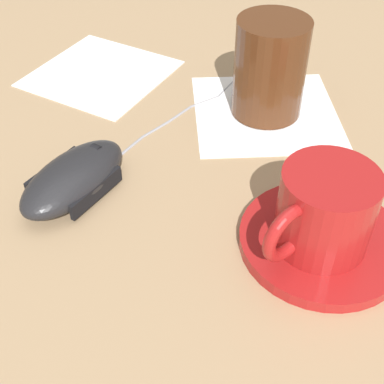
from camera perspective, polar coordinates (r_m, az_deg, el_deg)
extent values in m
plane|color=#9E7F5B|center=(0.55, 1.06, 5.31)|extent=(3.00, 3.00, 0.00)
cylinder|color=maroon|center=(0.46, 13.65, -5.06)|extent=(0.14, 0.14, 0.01)
cylinder|color=maroon|center=(0.43, 14.07, -1.84)|extent=(0.08, 0.08, 0.07)
torus|color=maroon|center=(0.40, 10.25, -4.29)|extent=(0.04, 0.04, 0.05)
ellipsoid|color=black|center=(0.50, -12.54, 1.48)|extent=(0.13, 0.10, 0.03)
cylinder|color=black|center=(0.51, -10.20, 4.34)|extent=(0.01, 0.01, 0.01)
cube|color=black|center=(0.51, -14.64, 2.17)|extent=(0.06, 0.03, 0.02)
cube|color=black|center=(0.48, -10.15, -0.03)|extent=(0.06, 0.03, 0.02)
cylinder|color=gray|center=(0.55, -6.50, 4.97)|extent=(0.04, 0.02, 0.00)
cylinder|color=gray|center=(0.57, -3.89, 6.79)|extent=(0.03, 0.02, 0.00)
cylinder|color=gray|center=(0.59, -1.30, 8.40)|extent=(0.03, 0.02, 0.00)
cylinder|color=gray|center=(0.62, 1.38, 9.70)|extent=(0.03, 0.03, 0.00)
cylinder|color=gray|center=(0.64, 3.66, 10.98)|extent=(0.04, 0.02, 0.00)
sphere|color=gray|center=(0.54, -7.75, 3.94)|extent=(0.00, 0.00, 0.00)
sphere|color=gray|center=(0.56, -5.30, 5.96)|extent=(0.00, 0.00, 0.00)
sphere|color=gray|center=(0.58, -2.52, 7.59)|extent=(0.00, 0.00, 0.00)
sphere|color=gray|center=(0.61, -0.13, 9.18)|extent=(0.00, 0.00, 0.00)
sphere|color=gray|center=(0.62, 2.85, 10.20)|extent=(0.00, 0.00, 0.00)
sphere|color=gray|center=(0.65, 4.43, 11.72)|extent=(0.00, 0.00, 0.00)
cube|color=white|center=(0.60, 7.86, 8.46)|extent=(0.18, 0.18, 0.00)
cylinder|color=#4C2814|center=(0.58, 8.30, 12.95)|extent=(0.08, 0.08, 0.10)
cube|color=white|center=(0.68, -9.71, 12.40)|extent=(0.20, 0.20, 0.00)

